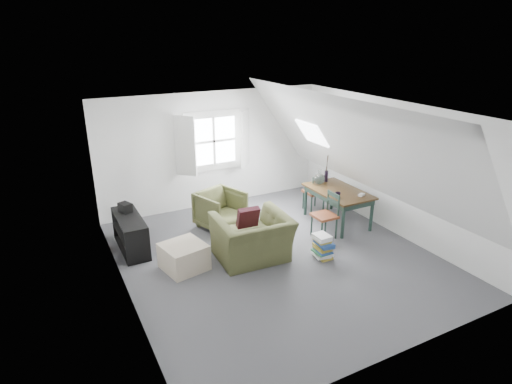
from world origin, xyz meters
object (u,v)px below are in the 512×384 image
dining_table (338,195)px  dining_chair_far (315,192)px  dining_chair_near (326,215)px  magazine_stack (323,246)px  ottoman (184,257)px  media_shelf (131,235)px  armchair_far (221,227)px  armchair_near (252,259)px

dining_table → dining_chair_far: (-0.05, 0.73, -0.17)m
dining_chair_near → magazine_stack: (-0.52, -0.64, -0.24)m
ottoman → dining_table: 3.36m
dining_table → dining_chair_far: size_ratio=1.68×
media_shelf → magazine_stack: (2.83, -1.80, -0.07)m
ottoman → magazine_stack: (2.22, -0.76, -0.00)m
dining_table → dining_chair_near: dining_chair_near is taller
armchair_far → dining_table: 2.42m
dining_table → dining_chair_near: size_ratio=1.61×
dining_chair_near → media_shelf: size_ratio=0.71×
armchair_near → magazine_stack: bearing=157.1°
armchair_far → dining_table: bearing=-42.3°
armchair_far → ottoman: (-1.16, -1.20, 0.21)m
armchair_near → dining_table: bearing=-163.5°
ottoman → dining_chair_near: bearing=-2.5°
armchair_near → dining_table: 2.34m
dining_chair_near → magazine_stack: bearing=-53.1°
dining_chair_near → magazine_stack: 0.86m
dining_table → magazine_stack: 1.58m
armchair_near → ottoman: ottoman is taller
dining_table → magazine_stack: size_ratio=3.29×
dining_chair_near → magazine_stack: size_ratio=2.04×
armchair_near → dining_table: (2.20, 0.53, 0.60)m
armchair_near → media_shelf: 2.18m
media_shelf → magazine_stack: 3.36m
armchair_far → dining_chair_near: size_ratio=0.94×
armchair_near → dining_chair_near: 1.67m
dining_chair_near → media_shelf: dining_chair_near is taller
armchair_near → ottoman: (-1.13, 0.23, 0.21)m
armchair_far → dining_chair_near: 2.10m
dining_chair_far → dining_chair_near: 1.27m
dining_chair_far → magazine_stack: 2.09m
magazine_stack → dining_chair_near: bearing=50.9°
armchair_near → ottoman: size_ratio=1.87×
dining_chair_far → magazine_stack: (-1.06, -1.78, -0.22)m
dining_table → dining_chair_near: bearing=-139.8°
dining_table → ottoman: bearing=-170.1°
armchair_far → magazine_stack: bearing=-81.4°
magazine_stack → armchair_near: bearing=154.2°
armchair_far → dining_chair_near: (1.58, -1.31, 0.45)m
dining_chair_far → media_shelf: (-3.90, 0.02, -0.15)m
dining_chair_far → ottoman: bearing=1.5°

